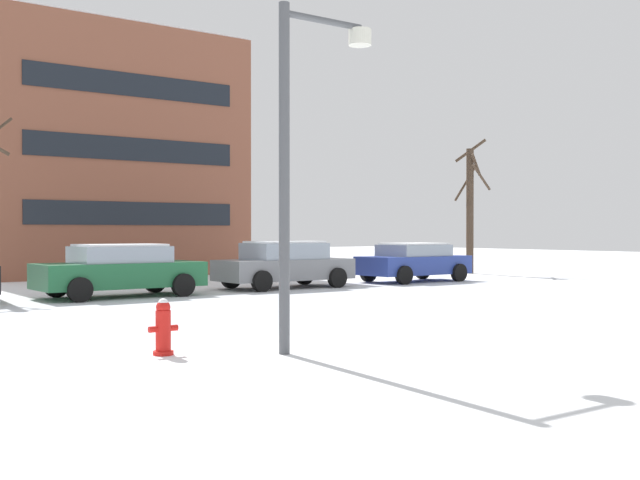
# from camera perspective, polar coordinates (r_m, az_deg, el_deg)

# --- Properties ---
(fire_hydrant) EXTENTS (0.44, 0.30, 0.82)m
(fire_hydrant) POSITION_cam_1_polar(r_m,az_deg,el_deg) (11.47, -11.51, -6.29)
(fire_hydrant) COLOR red
(fire_hydrant) RESTS_ON ground
(street_lamp) EXTENTS (1.67, 0.36, 5.13)m
(street_lamp) POSITION_cam_1_polar(r_m,az_deg,el_deg) (11.51, -1.34, 7.49)
(street_lamp) COLOR #4C4F54
(street_lamp) RESTS_ON ground
(parked_car_green) EXTENTS (4.49, 2.11, 1.45)m
(parked_car_green) POSITION_cam_1_polar(r_m,az_deg,el_deg) (21.76, -14.56, -2.15)
(parked_car_green) COLOR #1E6038
(parked_car_green) RESTS_ON ground
(parked_car_gray) EXTENTS (4.43, 2.09, 1.49)m
(parked_car_gray) POSITION_cam_1_polar(r_m,az_deg,el_deg) (24.44, -2.64, -1.80)
(parked_car_gray) COLOR slate
(parked_car_gray) RESTS_ON ground
(parked_car_blue) EXTENTS (4.18, 2.14, 1.39)m
(parked_car_blue) POSITION_cam_1_polar(r_m,az_deg,el_deg) (27.77, 6.95, -1.59)
(parked_car_blue) COLOR #283D93
(parked_car_blue) RESTS_ON ground
(tree_far_right) EXTENTS (1.53, 1.69, 5.83)m
(tree_far_right) POSITION_cam_1_polar(r_m,az_deg,el_deg) (33.65, 11.05, 2.51)
(tree_far_right) COLOR #423326
(tree_far_right) RESTS_ON ground
(building_far_right) EXTENTS (10.52, 11.99, 10.09)m
(building_far_right) POSITION_cam_1_polar(r_m,az_deg,el_deg) (36.62, -17.10, 5.69)
(building_far_right) COLOR brown
(building_far_right) RESTS_ON ground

